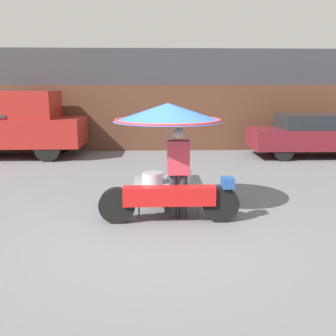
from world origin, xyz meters
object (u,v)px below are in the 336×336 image
object	(u,v)px
vendor_motorcycle_cart	(168,130)
pickup_truck	(12,126)
parked_car	(317,135)
vendor_person	(178,168)

from	to	relation	value
vendor_motorcycle_cart	pickup_truck	size ratio (longest dim) A/B	0.49
parked_car	pickup_truck	xyz separation A→B (m)	(-10.08, 0.26, 0.29)
vendor_motorcycle_cart	vendor_person	world-z (taller)	vendor_motorcycle_cart
vendor_person	parked_car	xyz separation A→B (m)	(5.01, 5.84, -0.15)
vendor_motorcycle_cart	pickup_truck	bearing A→B (deg)	130.06
vendor_motorcycle_cart	pickup_truck	xyz separation A→B (m)	(-4.91, 5.84, -0.51)
vendor_person	parked_car	bearing A→B (deg)	49.39
vendor_person	parked_car	world-z (taller)	vendor_person
vendor_motorcycle_cart	parked_car	size ratio (longest dim) A/B	0.53
vendor_motorcycle_cart	pickup_truck	world-z (taller)	pickup_truck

